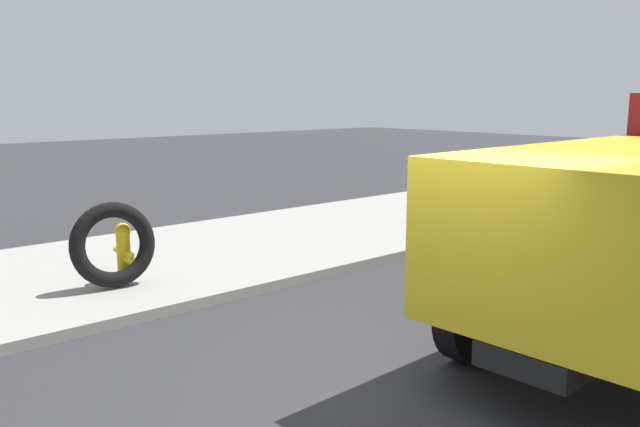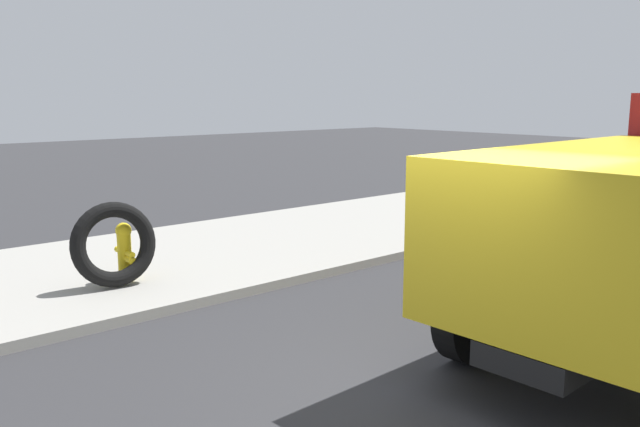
# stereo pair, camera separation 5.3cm
# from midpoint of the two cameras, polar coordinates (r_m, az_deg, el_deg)

# --- Properties ---
(ground_plane) EXTENTS (80.00, 80.00, 0.00)m
(ground_plane) POSITION_cam_midpoint_polar(r_m,az_deg,el_deg) (6.92, 11.16, -15.29)
(ground_plane) COLOR #2D2D30
(sidewalk_curb) EXTENTS (36.00, 5.00, 0.15)m
(sidewalk_curb) POSITION_cam_midpoint_polar(r_m,az_deg,el_deg) (11.78, -14.63, -4.28)
(sidewalk_curb) COLOR #99968E
(sidewalk_curb) RESTS_ON ground
(fire_hydrant) EXTENTS (0.24, 0.55, 0.91)m
(fire_hydrant) POSITION_cam_midpoint_polar(r_m,az_deg,el_deg) (10.44, -16.53, -3.07)
(fire_hydrant) COLOR yellow
(fire_hydrant) RESTS_ON sidewalk_curb
(loose_tire) EXTENTS (1.30, 0.50, 1.29)m
(loose_tire) POSITION_cam_midpoint_polar(r_m,az_deg,el_deg) (10.13, -17.40, -2.60)
(loose_tire) COLOR black
(loose_tire) RESTS_ON sidewalk_curb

